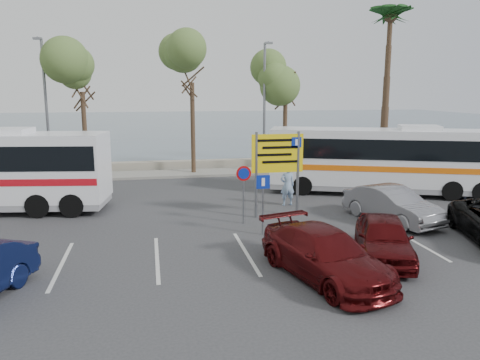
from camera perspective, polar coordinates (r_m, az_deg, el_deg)
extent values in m
plane|color=#343437|center=(16.81, 4.08, -7.42)|extent=(120.00, 120.00, 0.00)
cube|color=gray|center=(30.15, -2.83, 0.94)|extent=(44.00, 2.40, 0.15)
cube|color=gray|center=(32.07, -3.34, 1.94)|extent=(48.00, 0.80, 0.60)
plane|color=#405566|center=(75.70, -7.85, 6.78)|extent=(140.00, 140.00, 0.00)
cylinder|color=#382619|center=(29.76, -18.37, 5.31)|extent=(0.28, 0.28, 5.04)
cylinder|color=#382619|center=(29.62, -5.77, 6.33)|extent=(0.28, 0.28, 5.60)
cylinder|color=#382619|center=(30.77, 5.50, 6.11)|extent=(0.28, 0.28, 5.18)
cylinder|color=#382619|center=(33.33, 17.38, 10.18)|extent=(0.48, 0.48, 10.00)
cylinder|color=slate|center=(29.60, -22.52, 7.89)|extent=(0.16, 0.16, 8.00)
cylinder|color=slate|center=(29.27, -23.27, 15.57)|extent=(0.12, 0.90, 0.12)
cube|color=slate|center=(28.78, -23.48, 15.55)|extent=(0.45, 0.25, 0.12)
cylinder|color=slate|center=(29.90, 2.98, 8.71)|extent=(0.16, 0.16, 8.00)
cylinder|color=slate|center=(29.58, 3.27, 16.35)|extent=(0.12, 0.90, 0.12)
cube|color=slate|center=(29.09, 3.53, 16.34)|extent=(0.45, 0.25, 0.12)
cylinder|color=slate|center=(19.40, 1.99, 0.57)|extent=(0.12, 0.12, 3.60)
cylinder|color=slate|center=(19.88, 7.05, 0.74)|extent=(0.12, 0.12, 3.60)
cube|color=yellow|center=(19.49, 4.59, 3.26)|extent=(2.20, 0.06, 1.60)
cube|color=#0C2699|center=(19.62, 6.91, 4.59)|extent=(0.42, 0.01, 0.42)
cylinder|color=slate|center=(18.63, 0.43, -2.06)|extent=(0.07, 0.07, 2.20)
cylinder|color=#B20C0C|center=(18.42, 0.45, 0.81)|extent=(0.60, 0.03, 0.60)
cylinder|color=slate|center=(17.20, 2.80, -3.17)|extent=(0.07, 0.07, 2.20)
cube|color=#0C2699|center=(16.99, 2.84, -0.24)|extent=(0.50, 0.03, 0.50)
cube|color=white|center=(25.06, 16.98, 2.72)|extent=(11.51, 6.33, 2.80)
cube|color=black|center=(24.99, 17.04, 3.85)|extent=(11.31, 6.29, 1.00)
cube|color=orange|center=(25.12, 16.92, 1.70)|extent=(11.41, 6.32, 0.28)
cube|color=gray|center=(25.28, 16.80, -0.42)|extent=(11.39, 6.27, 0.52)
cube|color=white|center=(24.90, 17.17, 6.17)|extent=(2.32, 2.10, 0.23)
imported|color=#520D0F|center=(13.61, 10.32, -8.91)|extent=(3.17, 5.20, 1.41)
imported|color=#4A0A0C|center=(15.56, 17.12, -6.75)|extent=(2.94, 4.35, 1.37)
imported|color=gray|center=(19.95, 18.03, -2.86)|extent=(2.71, 4.62, 1.44)
imported|color=#8CA7CB|center=(21.76, 5.79, -0.64)|extent=(0.72, 0.49, 1.90)
imported|color=#2D3244|center=(25.23, 25.78, -0.25)|extent=(0.70, 0.88, 1.75)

